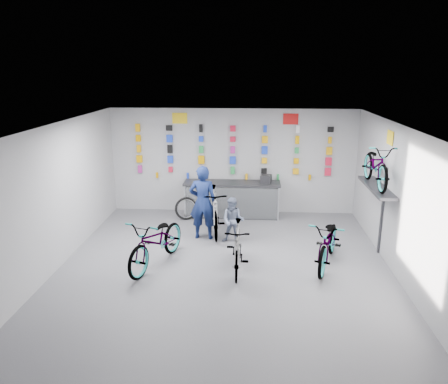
# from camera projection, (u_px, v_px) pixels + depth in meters

# --- Properties ---
(floor) EXTENTS (8.00, 8.00, 0.00)m
(floor) POSITION_uv_depth(u_px,v_px,m) (224.00, 271.00, 9.09)
(floor) COLOR #4E4E53
(floor) RESTS_ON ground
(ceiling) EXTENTS (8.00, 8.00, 0.00)m
(ceiling) POSITION_uv_depth(u_px,v_px,m) (224.00, 127.00, 8.26)
(ceiling) COLOR white
(ceiling) RESTS_ON wall_back
(wall_back) EXTENTS (7.00, 0.00, 7.00)m
(wall_back) POSITION_uv_depth(u_px,v_px,m) (233.00, 161.00, 12.51)
(wall_back) COLOR #ADADAF
(wall_back) RESTS_ON floor
(wall_front) EXTENTS (7.00, 0.00, 7.00)m
(wall_front) POSITION_uv_depth(u_px,v_px,m) (200.00, 310.00, 4.84)
(wall_front) COLOR #ADADAF
(wall_front) RESTS_ON floor
(wall_left) EXTENTS (0.00, 8.00, 8.00)m
(wall_left) POSITION_uv_depth(u_px,v_px,m) (53.00, 199.00, 8.90)
(wall_left) COLOR #ADADAF
(wall_left) RESTS_ON floor
(wall_right) EXTENTS (0.00, 8.00, 8.00)m
(wall_right) POSITION_uv_depth(u_px,v_px,m) (403.00, 206.00, 8.46)
(wall_right) COLOR #ADADAF
(wall_right) RESTS_ON floor
(counter) EXTENTS (2.70, 0.66, 1.00)m
(counter) POSITION_uv_depth(u_px,v_px,m) (232.00, 200.00, 12.35)
(counter) COLOR black
(counter) RESTS_ON floor
(merch_wall) EXTENTS (5.57, 0.08, 1.56)m
(merch_wall) POSITION_uv_depth(u_px,v_px,m) (232.00, 152.00, 12.37)
(merch_wall) COLOR #A92785
(merch_wall) RESTS_ON wall_back
(wall_bracket) EXTENTS (0.39, 1.90, 2.00)m
(wall_bracket) POSITION_uv_depth(u_px,v_px,m) (377.00, 191.00, 9.63)
(wall_bracket) COLOR #333338
(wall_bracket) RESTS_ON wall_right
(sign_left) EXTENTS (0.42, 0.02, 0.30)m
(sign_left) POSITION_uv_depth(u_px,v_px,m) (180.00, 118.00, 12.25)
(sign_left) COLOR yellow
(sign_left) RESTS_ON wall_back
(sign_right) EXTENTS (0.42, 0.02, 0.30)m
(sign_right) POSITION_uv_depth(u_px,v_px,m) (291.00, 119.00, 12.06)
(sign_right) COLOR red
(sign_right) RESTS_ON wall_back
(sign_side) EXTENTS (0.02, 0.40, 0.30)m
(sign_side) POSITION_uv_depth(u_px,v_px,m) (390.00, 138.00, 9.30)
(sign_side) COLOR yellow
(sign_side) RESTS_ON wall_right
(bike_left) EXTENTS (1.36, 2.23, 1.11)m
(bike_left) POSITION_uv_depth(u_px,v_px,m) (157.00, 241.00, 9.24)
(bike_left) COLOR gray
(bike_left) RESTS_ON floor
(bike_center) EXTENTS (0.49, 1.73, 1.04)m
(bike_center) POSITION_uv_depth(u_px,v_px,m) (237.00, 247.00, 8.99)
(bike_center) COLOR gray
(bike_center) RESTS_ON floor
(bike_right) EXTENTS (1.29, 2.14, 1.06)m
(bike_right) POSITION_uv_depth(u_px,v_px,m) (329.00, 242.00, 9.25)
(bike_right) COLOR gray
(bike_right) RESTS_ON floor
(bike_service) EXTENTS (0.84, 2.03, 1.18)m
(bike_service) POSITION_uv_depth(u_px,v_px,m) (214.00, 211.00, 11.06)
(bike_service) COLOR gray
(bike_service) RESTS_ON floor
(bike_wall) EXTENTS (0.63, 1.80, 0.95)m
(bike_wall) POSITION_uv_depth(u_px,v_px,m) (376.00, 165.00, 9.47)
(bike_wall) COLOR gray
(bike_wall) RESTS_ON wall_bracket
(clerk) EXTENTS (0.69, 0.47, 1.84)m
(clerk) POSITION_uv_depth(u_px,v_px,m) (203.00, 202.00, 10.64)
(clerk) COLOR #111E4C
(clerk) RESTS_ON floor
(customer) EXTENTS (0.62, 0.52, 1.13)m
(customer) POSITION_uv_depth(u_px,v_px,m) (233.00, 221.00, 10.44)
(customer) COLOR slate
(customer) RESTS_ON floor
(spare_wheel) EXTENTS (0.66, 0.34, 0.65)m
(spare_wheel) POSITION_uv_depth(u_px,v_px,m) (186.00, 209.00, 12.12)
(spare_wheel) COLOR black
(spare_wheel) RESTS_ON floor
(register) EXTENTS (0.34, 0.36, 0.22)m
(register) POSITION_uv_depth(u_px,v_px,m) (266.00, 179.00, 12.13)
(register) COLOR black
(register) RESTS_ON counter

